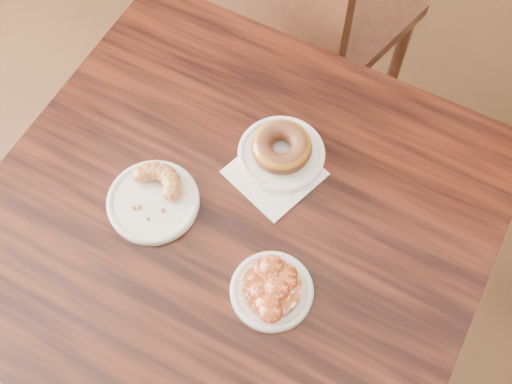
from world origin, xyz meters
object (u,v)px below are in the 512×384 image
at_px(apple_fritter, 272,287).
at_px(cafe_table, 235,292).
at_px(cruller_fragment, 152,197).
at_px(glazed_donut, 282,147).
at_px(chair_far, 319,13).

bearing_deg(apple_fritter, cafe_table, 144.59).
xyz_separation_m(cafe_table, apple_fritter, (0.12, -0.08, 0.40)).
bearing_deg(apple_fritter, cruller_fragment, 164.84).
bearing_deg(apple_fritter, glazed_donut, 108.73).
bearing_deg(cruller_fragment, chair_far, 86.97).
relative_size(chair_far, apple_fritter, 6.51).
bearing_deg(cruller_fragment, cafe_table, 5.23).
relative_size(cafe_table, glazed_donut, 7.85).
height_order(chair_far, cruller_fragment, chair_far).
xyz_separation_m(chair_far, apple_fritter, (0.22, -0.88, 0.33)).
relative_size(glazed_donut, apple_fritter, 0.81).
xyz_separation_m(chair_far, glazed_donut, (0.13, -0.63, 0.34)).
bearing_deg(glazed_donut, chair_far, 101.94).
bearing_deg(chair_far, cruller_fragment, 106.41).
relative_size(cafe_table, apple_fritter, 6.37).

